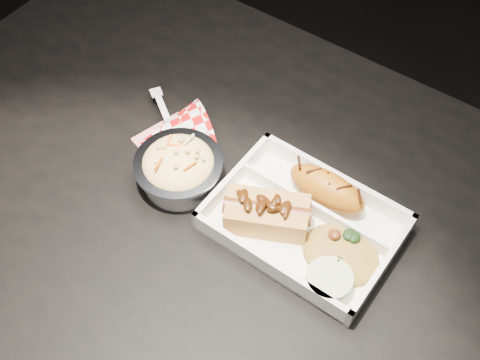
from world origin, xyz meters
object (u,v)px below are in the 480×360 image
napkin_fork (173,134)px  food_tray (304,224)px  fried_pastry (327,189)px  foil_coleslaw_cup (179,167)px  dining_table (234,249)px  hotdog (267,213)px

napkin_fork → food_tray: bearing=29.4°
fried_pastry → foil_coleslaw_cup: size_ratio=0.93×
food_tray → napkin_fork: napkin_fork is taller
dining_table → napkin_fork: bearing=159.0°
dining_table → foil_coleslaw_cup: (-0.10, 0.01, 0.12)m
hotdog → foil_coleslaw_cup: foil_coleslaw_cup is taller
fried_pastry → napkin_fork: napkin_fork is taller
food_tray → foil_coleslaw_cup: 0.20m
dining_table → fried_pastry: 0.18m
dining_table → napkin_fork: napkin_fork is taller
fried_pastry → napkin_fork: 0.25m
fried_pastry → foil_coleslaw_cup: bearing=-154.9°
dining_table → fried_pastry: size_ratio=10.08×
napkin_fork → foil_coleslaw_cup: bearing=-9.8°
hotdog → foil_coleslaw_cup: (-0.15, -0.01, 0.00)m
food_tray → hotdog: 0.06m
fried_pastry → dining_table: bearing=-133.5°
food_tray → napkin_fork: size_ratio=1.55×
food_tray → hotdog: hotdog is taller
napkin_fork → fried_pastry: bearing=42.0°
food_tray → napkin_fork: (-0.25, 0.02, 0.01)m
fried_pastry → hotdog: (-0.05, -0.08, -0.00)m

